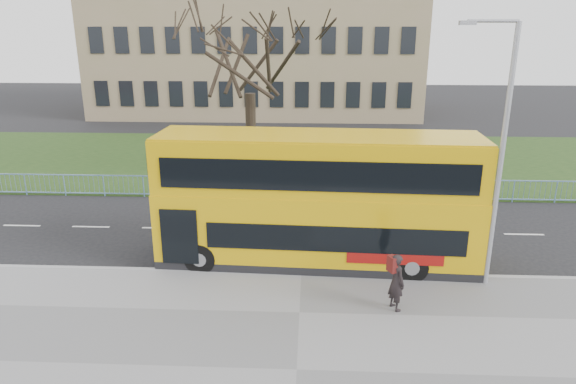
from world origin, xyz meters
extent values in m
plane|color=black|center=(0.00, 0.00, 0.00)|extent=(120.00, 120.00, 0.00)
cube|color=slate|center=(0.00, -6.75, 0.06)|extent=(80.00, 10.50, 0.12)
cube|color=gray|center=(0.00, -1.55, 0.07)|extent=(80.00, 0.20, 0.14)
cube|color=#193312|center=(0.00, 14.30, 0.04)|extent=(80.00, 15.40, 0.08)
cube|color=#8F7F5B|center=(-5.00, 35.00, 7.00)|extent=(30.00, 15.00, 14.00)
cube|color=#D8A609|center=(0.50, -0.50, 1.40)|extent=(11.06, 3.09, 2.04)
cube|color=#D8A609|center=(0.50, -0.50, 2.59)|extent=(11.06, 3.09, 0.35)
cube|color=#D8A609|center=(0.50, -0.50, 3.68)|extent=(11.01, 3.04, 1.83)
cube|color=black|center=(1.07, -1.84, 1.48)|extent=(8.45, 0.41, 0.89)
cube|color=black|center=(0.45, -1.79, 3.59)|extent=(10.07, 0.49, 0.99)
cylinder|color=black|center=(-3.46, -1.50, 0.54)|extent=(1.10, 0.34, 1.09)
cylinder|color=black|center=(3.63, -1.82, 0.54)|extent=(1.10, 0.34, 1.09)
imported|color=black|center=(2.80, -3.77, 0.99)|extent=(0.65, 0.75, 1.74)
cylinder|color=#9C9EA4|center=(6.00, -2.00, 4.17)|extent=(0.16, 0.16, 8.10)
cylinder|color=#9C9EA4|center=(5.29, -2.01, 8.22)|extent=(1.42, 0.12, 0.10)
cube|color=#9C9EA4|center=(4.58, -2.02, 8.17)|extent=(0.46, 0.19, 0.12)
camera|label=1|loc=(0.28, -17.28, 8.05)|focal=32.00mm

